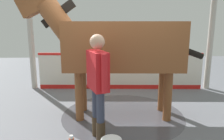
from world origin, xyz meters
name	(u,v)px	position (x,y,z in m)	size (l,w,h in m)	color
ground_plane	(113,117)	(0.00, 0.00, -0.01)	(16.00, 16.00, 0.02)	slate
wet_patch	(123,114)	(-0.20, -0.07, 0.00)	(2.53, 2.53, 0.00)	#4C4C54
barrier_wall	(120,72)	(-0.31, -1.93, 0.48)	(4.68, 0.36, 1.05)	silver
roof_post_near	(31,42)	(2.22, -2.13, 1.37)	(0.16, 0.16, 2.74)	#B7B2A8
roof_post_far	(210,42)	(-2.84, -1.83, 1.37)	(0.16, 0.16, 2.74)	#B7B2A8
horse	(117,45)	(-0.08, -0.08, 1.46)	(3.61, 1.05, 2.52)	brown
handler	(98,80)	(0.30, 0.86, 1.00)	(0.37, 0.65, 1.72)	#47331E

